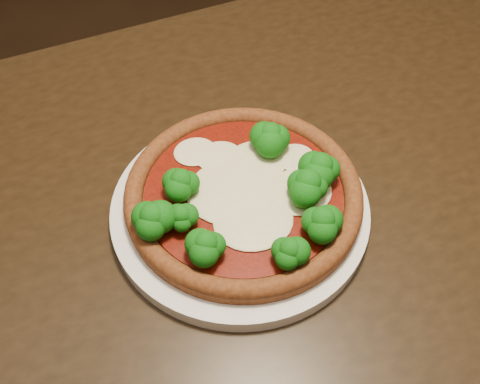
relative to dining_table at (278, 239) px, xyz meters
name	(u,v)px	position (x,y,z in m)	size (l,w,h in m)	color
dining_table	(278,239)	(0.00, 0.00, 0.00)	(1.40, 0.94, 0.75)	black
plate	(240,209)	(-0.06, -0.01, 0.10)	(0.30, 0.30, 0.02)	silver
pizza	(246,193)	(-0.05, -0.01, 0.13)	(0.27, 0.27, 0.06)	brown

